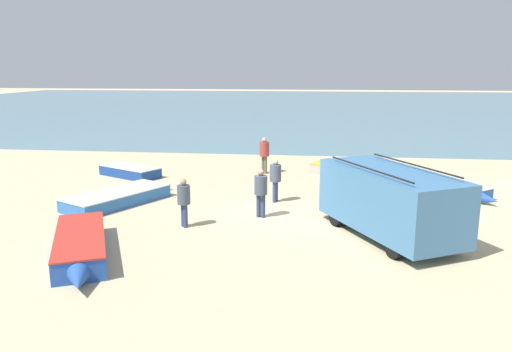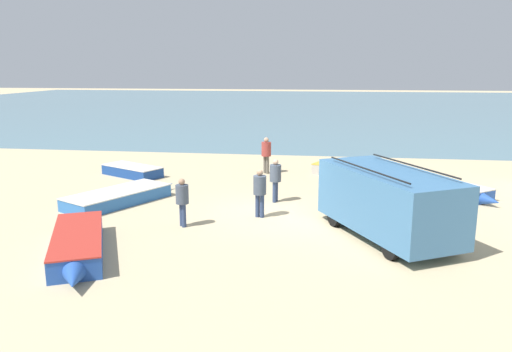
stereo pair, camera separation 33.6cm
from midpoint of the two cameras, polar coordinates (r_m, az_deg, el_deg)
The scene contains 12 objects.
ground_plane at distance 17.89m, azimuth 1.28°, elevation -4.26°, with size 200.00×200.00×0.00m, color tan.
sea_water at distance 69.27m, azimuth 5.64°, elevation 8.06°, with size 120.00×80.00×0.01m, color slate.
parked_van at distance 15.64m, azimuth 14.35°, elevation -2.67°, with size 4.21×5.42×2.23m.
fishing_rowboat_0 at distance 19.83m, azimuth -15.79°, elevation -2.32°, with size 3.38×4.85×0.50m.
fishing_rowboat_1 at distance 24.68m, azimuth -14.75°, elevation 0.56°, with size 3.66×2.55×0.49m.
fishing_rowboat_2 at distance 24.33m, azimuth 10.28°, elevation 0.65°, with size 4.10×2.81×0.52m.
fishing_rowboat_3 at distance 14.66m, azimuth -20.07°, elevation -7.58°, with size 2.95×4.94×0.61m.
fishing_rowboat_4 at distance 21.72m, azimuth 20.52°, elevation -1.37°, with size 3.35×3.83×0.51m.
fisherman_0 at distance 17.15m, azimuth -0.00°, elevation -1.47°, with size 0.45×0.45×1.70m.
fisherman_1 at distance 24.34m, azimuth 0.57°, elevation 2.77°, with size 0.47×0.47×1.78m.
fisherman_2 at distance 19.14m, azimuth 1.74°, elevation -0.05°, with size 0.44×0.44×1.68m.
fisherman_3 at distance 16.32m, azimuth -8.84°, elevation -2.54°, with size 0.42×0.42×1.61m.
Camera 1 is at (1.53, -17.08, 5.11)m, focal length 35.00 mm.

